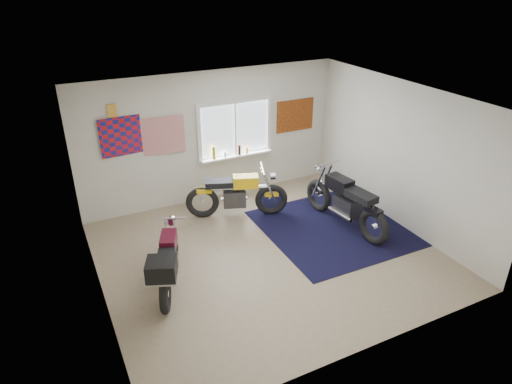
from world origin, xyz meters
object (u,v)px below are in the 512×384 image
black_chrome_bike (345,203)px  maroon_tourer (167,263)px  yellow_triumph (237,195)px  navy_rug (332,228)px

black_chrome_bike → maroon_tourer: size_ratio=1.22×
yellow_triumph → black_chrome_bike: bearing=-16.7°
yellow_triumph → maroon_tourer: 2.53m
navy_rug → black_chrome_bike: size_ratio=1.20×
maroon_tourer → yellow_triumph: bearing=-26.0°
navy_rug → maroon_tourer: bearing=-173.0°
black_chrome_bike → yellow_triumph: bearing=45.4°
yellow_triumph → maroon_tourer: size_ratio=1.09×
navy_rug → yellow_triumph: (-1.42, 1.28, 0.44)m
black_chrome_bike → maroon_tourer: bearing=89.4°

